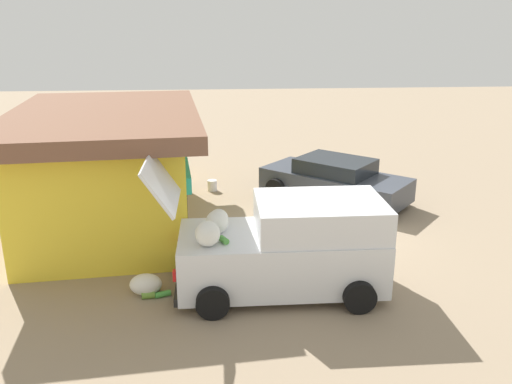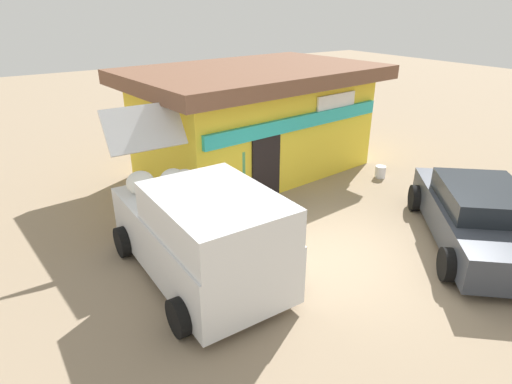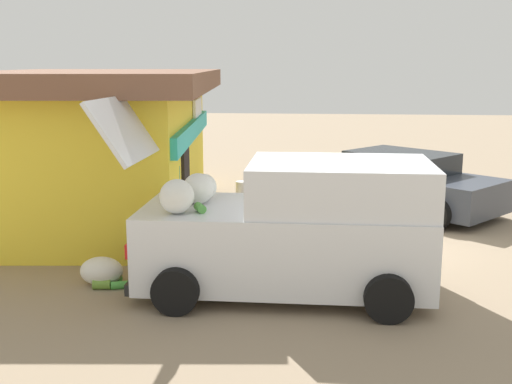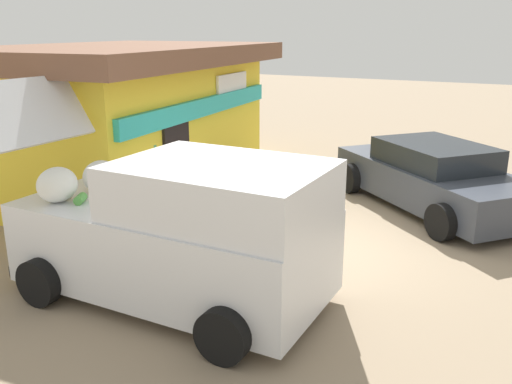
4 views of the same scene
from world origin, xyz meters
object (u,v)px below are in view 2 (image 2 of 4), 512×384
at_px(delivery_van, 200,231).
at_px(unloaded_banana_pile, 147,210).
at_px(customer_bending, 206,176).
at_px(storefront_bar, 254,118).
at_px(parked_sedan, 479,217).
at_px(paint_bucket, 380,172).
at_px(vendor_standing, 240,168).

bearing_deg(delivery_van, unloaded_banana_pile, 90.06).
xyz_separation_m(customer_bending, unloaded_banana_pile, (-1.49, 0.27, -0.65)).
bearing_deg(storefront_bar, unloaded_banana_pile, -161.24).
distance_m(storefront_bar, customer_bending, 3.07).
bearing_deg(delivery_van, parked_sedan, -21.74).
distance_m(unloaded_banana_pile, paint_bucket, 6.85).
bearing_deg(parked_sedan, customer_bending, 129.81).
bearing_deg(unloaded_banana_pile, parked_sedan, -42.68).
height_order(delivery_van, customer_bending, delivery_van).
xyz_separation_m(vendor_standing, paint_bucket, (4.41, -0.78, -0.79)).
distance_m(delivery_van, customer_bending, 2.99).
xyz_separation_m(parked_sedan, customer_bending, (-3.98, 4.78, 0.22)).
bearing_deg(vendor_standing, paint_bucket, -9.98).
height_order(storefront_bar, parked_sedan, storefront_bar).
bearing_deg(parked_sedan, storefront_bar, 103.13).
relative_size(storefront_bar, unloaded_banana_pile, 9.00).
relative_size(customer_bending, paint_bucket, 3.94).
relative_size(delivery_van, customer_bending, 3.34).
distance_m(vendor_standing, unloaded_banana_pile, 2.49).
bearing_deg(paint_bucket, unloaded_banana_pile, 168.92).
relative_size(parked_sedan, unloaded_banana_pile, 5.30).
relative_size(storefront_bar, vendor_standing, 4.59).
xyz_separation_m(storefront_bar, delivery_van, (-3.98, -4.22, -0.66)).
height_order(delivery_van, unloaded_banana_pile, delivery_van).
bearing_deg(customer_bending, unloaded_banana_pile, 169.76).
distance_m(delivery_van, vendor_standing, 3.27).
distance_m(storefront_bar, delivery_van, 5.83).
distance_m(customer_bending, paint_bucket, 5.37).
relative_size(storefront_bar, parked_sedan, 1.70).
bearing_deg(customer_bending, storefront_bar, 33.06).
bearing_deg(customer_bending, vendor_standing, -18.31).
bearing_deg(storefront_bar, parked_sedan, -76.87).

